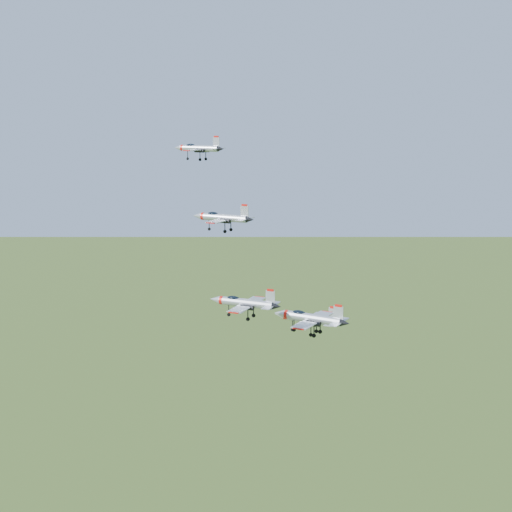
# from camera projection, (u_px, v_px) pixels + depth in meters

# --- Properties ---
(jet_lead) EXTENTS (10.74, 9.06, 2.89)m
(jet_lead) POSITION_uv_depth(u_px,v_px,m) (198.00, 148.00, 130.43)
(jet_lead) COLOR #B0B5BD
(jet_left_high) EXTENTS (11.42, 9.59, 3.06)m
(jet_left_high) POSITION_uv_depth(u_px,v_px,m) (222.00, 217.00, 117.27)
(jet_left_high) COLOR #B0B5BD
(jet_right_high) EXTENTS (10.99, 9.16, 2.94)m
(jet_right_high) POSITION_uv_depth(u_px,v_px,m) (244.00, 302.00, 99.85)
(jet_right_high) COLOR #B0B5BD
(jet_left_low) EXTENTS (12.44, 10.50, 3.35)m
(jet_left_low) POSITION_uv_depth(u_px,v_px,m) (307.00, 318.00, 117.29)
(jet_left_low) COLOR #B0B5BD
(jet_right_low) EXTENTS (12.08, 10.21, 3.26)m
(jet_right_low) POSITION_uv_depth(u_px,v_px,m) (310.00, 318.00, 104.50)
(jet_right_low) COLOR #B0B5BD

